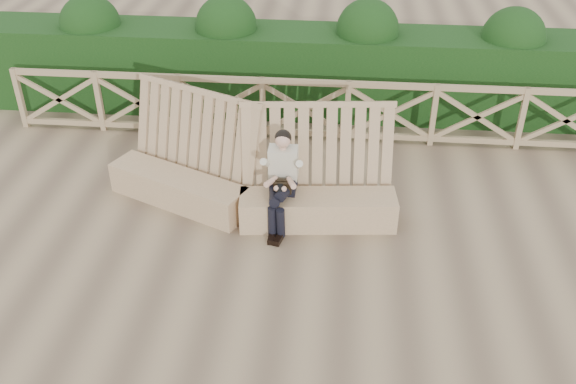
{
  "coord_description": "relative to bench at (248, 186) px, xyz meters",
  "views": [
    {
      "loc": [
        0.65,
        -6.31,
        5.28
      ],
      "look_at": [
        0.01,
        0.4,
        0.9
      ],
      "focal_mm": 40.0,
      "sensor_mm": 36.0,
      "label": 1
    }
  ],
  "objects": [
    {
      "name": "hedge",
      "position": [
        0.64,
        3.43,
        0.35
      ],
      "size": [
        12.0,
        1.2,
        1.5
      ],
      "primitive_type": "cube",
      "color": "black",
      "rests_on": "ground"
    },
    {
      "name": "guardrail",
      "position": [
        0.64,
        2.23,
        0.15
      ],
      "size": [
        10.1,
        0.09,
        1.1
      ],
      "color": "#8F7553",
      "rests_on": "ground"
    },
    {
      "name": "bench",
      "position": [
        0.0,
        0.0,
        0.0
      ],
      "size": [
        4.23,
        1.59,
        1.59
      ],
      "rotation": [
        0.0,
        0.0,
        -0.16
      ],
      "color": "#987B57",
      "rests_on": "ground"
    },
    {
      "name": "ground",
      "position": [
        0.64,
        -1.27,
        -0.4
      ],
      "size": [
        60.0,
        60.0,
        0.0
      ],
      "primitive_type": "plane",
      "color": "brown",
      "rests_on": "ground"
    },
    {
      "name": "woman",
      "position": [
        0.52,
        -0.28,
        0.35
      ],
      "size": [
        0.39,
        0.84,
        1.4
      ],
      "rotation": [
        0.0,
        0.0,
        -0.02
      ],
      "color": "black",
      "rests_on": "ground"
    }
  ]
}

